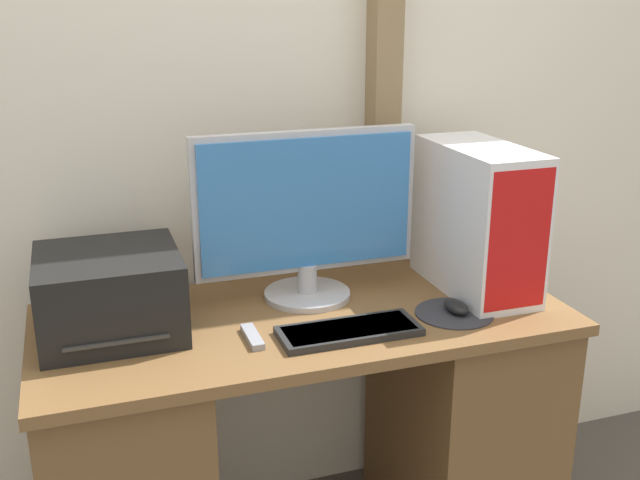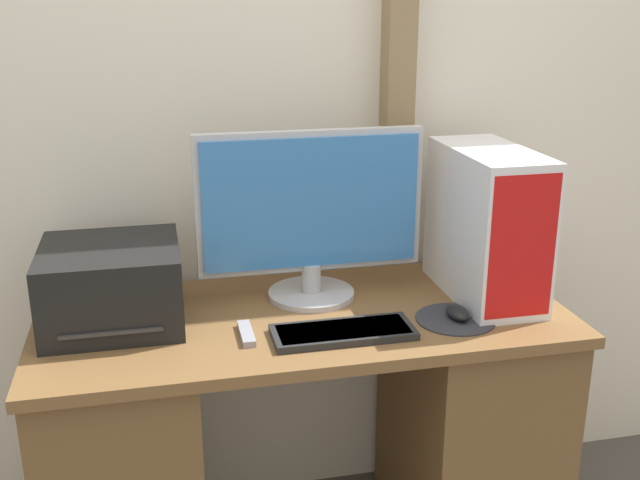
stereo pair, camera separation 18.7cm
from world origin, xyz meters
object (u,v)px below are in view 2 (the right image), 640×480
remote_control (246,334)px  mouse (457,312)px  keyboard (343,332)px  computer_tower (487,224)px  monitor (311,212)px  printer (112,285)px

remote_control → mouse: bearing=-1.8°
keyboard → computer_tower: 0.51m
keyboard → remote_control: bearing=168.5°
monitor → remote_control: (-0.20, -0.21, -0.23)m
mouse → computer_tower: computer_tower is taller
monitor → keyboard: (0.02, -0.26, -0.23)m
keyboard → mouse: (0.31, 0.03, 0.01)m
keyboard → printer: size_ratio=1.03×
printer → remote_control: (0.31, -0.16, -0.09)m
monitor → remote_control: size_ratio=4.75×
remote_control → monitor: bearing=46.2°
mouse → remote_control: bearing=178.2°
monitor → keyboard: size_ratio=1.75×
printer → keyboard: bearing=-20.6°
mouse → printer: size_ratio=0.27×
computer_tower → printer: size_ratio=1.23×
keyboard → remote_control: 0.23m
remote_control → keyboard: bearing=-11.5°
monitor → computer_tower: bearing=-11.0°
keyboard → computer_tower: computer_tower is taller
mouse → printer: (-0.84, 0.17, 0.08)m
computer_tower → monitor: bearing=169.0°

